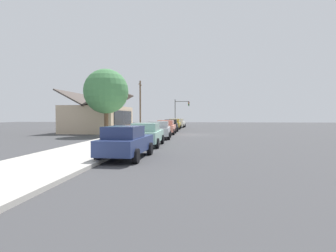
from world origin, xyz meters
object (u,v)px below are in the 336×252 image
traffic_light_main (181,108)px  car_silver (159,130)px  car_ivory (179,123)px  car_charcoal (171,125)px  shade_tree (106,92)px  car_navy (126,142)px  car_mustard (175,124)px  utility_pole_wooden (140,104)px  car_seafoam (147,134)px  fire_hydrant_red (111,144)px  car_coral (166,127)px

traffic_light_main → car_silver: bearing=179.5°
car_ivory → traffic_light_main: (3.61, -0.08, 2.68)m
car_charcoal → shade_tree: shade_tree is taller
car_navy → car_mustard: 30.72m
car_charcoal → traffic_light_main: 16.23m
shade_tree → traffic_light_main: shade_tree is taller
car_charcoal → utility_pole_wooden: (5.46, 5.32, 3.11)m
car_seafoam → traffic_light_main: bearing=-1.2°
utility_pole_wooden → fire_hydrant_red: utility_pole_wooden is taller
car_mustard → car_coral: bearing=-179.7°
car_mustard → utility_pole_wooden: 6.19m
car_navy → fire_hydrant_red: 2.56m
car_ivory → utility_pole_wooden: bearing=144.1°
shade_tree → utility_pole_wooden: size_ratio=0.91×
car_seafoam → utility_pole_wooden: utility_pole_wooden is taller
car_navy → shade_tree: (14.90, 5.87, 3.74)m
car_silver → traffic_light_main: traffic_light_main is taller
car_navy → car_silver: (12.17, 0.02, 0.00)m
car_silver → utility_pole_wooden: 18.98m
car_charcoal → car_seafoam: bearing=177.2°
car_navy → car_silver: size_ratio=1.02×
car_silver → car_seafoam: bearing=176.7°
car_navy → fire_hydrant_red: bearing=36.7°
car_seafoam → car_silver: size_ratio=1.06×
car_seafoam → car_ivory: size_ratio=1.07×
car_charcoal → traffic_light_main: size_ratio=0.92×
car_seafoam → car_coral: size_ratio=1.00×
car_seafoam → car_ivory: 31.25m
car_coral → car_charcoal: bearing=-0.4°
utility_pole_wooden → car_coral: bearing=-155.4°
car_mustard → car_silver: bearing=-179.6°
car_charcoal → car_ivory: same height
car_silver → utility_pole_wooden: utility_pole_wooden is taller
car_seafoam → fire_hydrant_red: car_seafoam is taller
car_mustard → traffic_light_main: bearing=-1.8°
utility_pole_wooden → shade_tree: bearing=178.3°
utility_pole_wooden → car_ivory: bearing=-38.8°
car_ivory → utility_pole_wooden: utility_pole_wooden is taller
shade_tree → car_silver: bearing=-115.1°
shade_tree → car_ivory: bearing=-15.3°
car_navy → car_charcoal: size_ratio=0.96×
traffic_light_main → fire_hydrant_red: traffic_light_main is taller
car_mustard → utility_pole_wooden: bearing=96.9°
car_navy → car_silver: bearing=3.0°
car_mustard → traffic_light_main: (9.92, -0.35, 2.68)m
car_coral → car_ivory: 18.64m
car_seafoam → shade_tree: (9.12, 5.86, 3.74)m
car_seafoam → traffic_light_main: traffic_light_main is taller
car_ivory → fire_hydrant_red: size_ratio=6.31×
car_charcoal → utility_pole_wooden: utility_pole_wooden is taller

